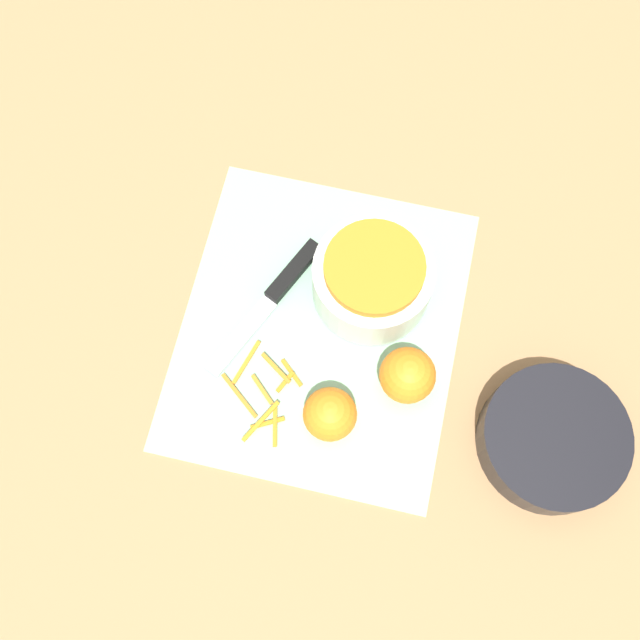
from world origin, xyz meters
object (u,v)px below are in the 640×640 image
Objects in this scene: bowl_dark at (553,439)px; bowl_speckled at (373,279)px; orange_left at (407,375)px; orange_right at (330,414)px; knife at (283,284)px.

bowl_speckled is at bearing -120.18° from bowl_dark.
bowl_dark is 2.52× the size of orange_left.
bowl_dark is at bearing 79.38° from orange_left.
orange_left is at bearing -100.62° from bowl_dark.
bowl_speckled is 2.32× the size of orange_right.
bowl_speckled reaches higher than bowl_dark.
orange_right is (0.03, -0.27, 0.01)m from bowl_dark.
bowl_speckled reaches higher than orange_left.
orange_right is (0.07, -0.08, -0.00)m from orange_left.
orange_right reaches higher than bowl_dark.
orange_left reaches higher than bowl_dark.
orange_left is at bearing 129.61° from orange_right.
knife is 0.19m from orange_right.
bowl_speckled is 0.73× the size of knife.
orange_right is at bearing -83.04° from bowl_dark.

